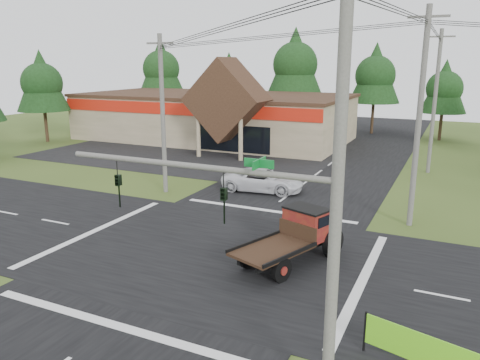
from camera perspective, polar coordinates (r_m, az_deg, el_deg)
The scene contains 19 objects.
ground at distance 22.35m, azimuth -3.40°, elevation -8.79°, with size 120.00×120.00×0.00m, color #364B1B.
road_ns at distance 22.34m, azimuth -3.40°, elevation -8.76°, with size 12.00×120.00×0.02m, color black.
road_ew at distance 22.34m, azimuth -3.40°, elevation -8.76°, with size 120.00×12.00×0.02m, color black.
parking_apron at distance 44.94m, azimuth -7.54°, elevation 2.88°, with size 28.00×14.00×0.02m, color black.
cvs_building at distance 54.39m, azimuth -3.12°, elevation 7.88°, with size 30.40×18.20×9.19m.
traffic_signal_mast at distance 12.09m, azimuth 3.63°, elevation -6.59°, with size 8.12×0.24×7.00m.
utility_pole_nr at distance 11.23m, azimuth 11.73°, elevation -1.96°, with size 2.00×0.30×11.00m.
utility_pole_nw at distance 31.78m, azimuth -9.41°, elevation 7.98°, with size 2.00×0.30×10.50m.
utility_pole_ne at distance 26.25m, azimuth 20.99°, elevation 7.08°, with size 2.00×0.30×11.50m.
utility_pole_n at distance 40.19m, azimuth 22.65°, elevation 8.85°, with size 2.00×0.30×11.20m.
tree_row_a at distance 70.44m, azimuth -9.60°, elevation 13.43°, with size 6.72×6.72×12.12m.
tree_row_b at distance 67.11m, azimuth -1.34°, elevation 12.44°, with size 5.60×5.60×10.10m.
tree_row_c at distance 62.30m, azimuth 6.74°, elevation 14.07°, with size 7.28×7.28×13.13m.
tree_row_d at distance 60.86m, azimuth 16.18°, elevation 12.36°, with size 6.16×6.16×11.11m.
tree_row_e at distance 58.12m, azimuth 23.67°, elevation 10.36°, with size 5.04×5.04×9.09m.
tree_side_w at distance 56.64m, azimuth -23.03°, elevation 11.03°, with size 5.60×5.60×10.10m.
antique_flatbed_truck at distance 20.84m, azimuth 6.15°, elevation -7.05°, with size 2.18×5.70×2.38m, color maroon, non-canonical shape.
roadside_banner at distance 15.00m, azimuth 22.04°, elevation -19.33°, with size 3.97×0.12×1.36m, color #66C71A, non-canonical shape.
white_pickup at distance 32.43m, azimuth 2.80°, elevation -0.01°, with size 2.58×5.59×1.55m, color silver.
Camera 1 is at (9.93, -18.03, 8.70)m, focal length 35.00 mm.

